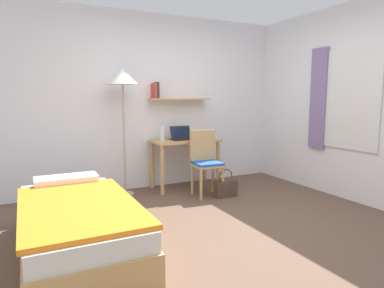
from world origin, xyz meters
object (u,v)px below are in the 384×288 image
(desk_chair, at_px, (206,160))
(laptop, at_px, (181,136))
(bed, at_px, (78,226))
(water_bottle, at_px, (162,134))
(handbag, at_px, (226,188))
(book_stack, at_px, (206,135))
(standing_lamp, at_px, (122,82))
(desk, at_px, (185,150))

(desk_chair, bearing_deg, laptop, 103.59)
(bed, distance_m, desk_chair, 2.17)
(water_bottle, bearing_deg, bed, -132.65)
(handbag, bearing_deg, book_stack, 85.88)
(desk_chair, xyz_separation_m, water_bottle, (-0.46, 0.49, 0.35))
(desk_chair, bearing_deg, handbag, -45.23)
(standing_lamp, bearing_deg, book_stack, -3.36)
(desk, height_order, book_stack, book_stack)
(handbag, bearing_deg, standing_lamp, 149.85)
(book_stack, distance_m, handbag, 0.92)
(standing_lamp, relative_size, water_bottle, 8.07)
(desk, relative_size, water_bottle, 4.61)
(laptop, height_order, book_stack, laptop)
(book_stack, relative_size, handbag, 0.62)
(desk, xyz_separation_m, handbag, (0.29, -0.68, -0.46))
(desk, distance_m, water_bottle, 0.45)
(laptop, xyz_separation_m, book_stack, (0.38, -0.10, 0.00))
(bed, bearing_deg, laptop, 42.16)
(standing_lamp, xyz_separation_m, handbag, (1.22, -0.71, -1.44))
(laptop, bearing_deg, bed, -137.84)
(water_bottle, xyz_separation_m, book_stack, (0.71, -0.06, -0.05))
(bed, xyz_separation_m, desk_chair, (1.88, 1.06, 0.26))
(laptop, height_order, water_bottle, water_bottle)
(desk, xyz_separation_m, desk_chair, (0.09, -0.48, -0.09))
(book_stack, bearing_deg, water_bottle, 175.45)
(handbag, bearing_deg, water_bottle, 133.76)
(desk, distance_m, book_stack, 0.40)
(standing_lamp, relative_size, book_stack, 7.24)
(desk_chair, bearing_deg, bed, -150.61)
(book_stack, xyz_separation_m, handbag, (-0.05, -0.63, -0.67))
(desk, distance_m, standing_lamp, 1.35)
(desk, relative_size, laptop, 3.03)
(bed, relative_size, desk, 1.85)
(handbag, bearing_deg, desk, 113.32)
(handbag, bearing_deg, desk_chair, 134.77)
(desk, distance_m, laptop, 0.21)
(bed, distance_m, laptop, 2.43)
(water_bottle, distance_m, handbag, 1.20)
(desk_chair, height_order, book_stack, desk_chair)
(desk, height_order, water_bottle, water_bottle)
(desk_chair, xyz_separation_m, book_stack, (0.25, 0.43, 0.30))
(desk_chair, height_order, water_bottle, water_bottle)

